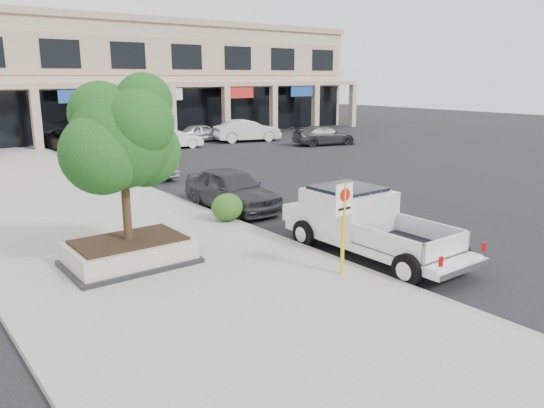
{
  "coord_description": "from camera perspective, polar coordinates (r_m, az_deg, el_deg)",
  "views": [
    {
      "loc": [
        -11.16,
        -10.85,
        4.92
      ],
      "look_at": [
        -1.72,
        1.5,
        1.17
      ],
      "focal_mm": 35.0,
      "sensor_mm": 36.0,
      "label": 1
    }
  ],
  "objects": [
    {
      "name": "curb",
      "position": [
        19.99,
        -7.48,
        -0.6
      ],
      "size": [
        0.2,
        52.0,
        0.15
      ],
      "primitive_type": "cube",
      "color": "gray",
      "rests_on": "ground"
    },
    {
      "name": "lot_car_c",
      "position": [
        39.57,
        5.61,
        7.36
      ],
      "size": [
        5.14,
        3.11,
        1.39
      ],
      "primitive_type": "imported",
      "rotation": [
        0.0,
        0.0,
        1.32
      ],
      "color": "#2D2E32",
      "rests_on": "ground"
    },
    {
      "name": "hedge",
      "position": [
        17.97,
        -4.84,
        -0.35
      ],
      "size": [
        1.1,
        0.99,
        0.93
      ],
      "primitive_type": "ellipsoid",
      "color": "#194213",
      "rests_on": "sidewalk"
    },
    {
      "name": "lot_car_f",
      "position": [
        41.47,
        -2.68,
        7.88
      ],
      "size": [
        5.37,
        3.0,
        1.68
      ],
      "primitive_type": "imported",
      "rotation": [
        0.0,
        0.0,
        1.32
      ],
      "color": "silver",
      "rests_on": "ground"
    },
    {
      "name": "lot_car_d",
      "position": [
        37.31,
        -15.71,
        6.72
      ],
      "size": [
        5.86,
        2.8,
        1.61
      ],
      "primitive_type": "imported",
      "rotation": [
        0.0,
        0.0,
        1.55
      ],
      "color": "black",
      "rests_on": "ground"
    },
    {
      "name": "curb_car_a",
      "position": [
        19.97,
        -4.32,
        1.58
      ],
      "size": [
        1.89,
        4.66,
        1.58
      ],
      "primitive_type": "imported",
      "rotation": [
        0.0,
        0.0,
        0.0
      ],
      "color": "#292B2D",
      "rests_on": "ground"
    },
    {
      "name": "lot_car_a",
      "position": [
        35.48,
        -15.47,
        6.37
      ],
      "size": [
        4.99,
        3.45,
        1.58
      ],
      "primitive_type": "imported",
      "rotation": [
        0.0,
        0.0,
        1.19
      ],
      "color": "#989A9F",
      "rests_on": "ground"
    },
    {
      "name": "strip_mall",
      "position": [
        48.7,
        -14.62,
        12.92
      ],
      "size": [
        40.55,
        12.43,
        9.5
      ],
      "color": "tan",
      "rests_on": "ground"
    },
    {
      "name": "sidewalk",
      "position": [
        18.42,
        -18.17,
        -2.4
      ],
      "size": [
        8.0,
        52.0,
        0.15
      ],
      "primitive_type": "cube",
      "color": "gray",
      "rests_on": "ground"
    },
    {
      "name": "curb_car_d",
      "position": [
        38.21,
        -20.67,
        6.42
      ],
      "size": [
        2.78,
        5.52,
        1.5
      ],
      "primitive_type": "imported",
      "rotation": [
        0.0,
        0.0,
        0.05
      ],
      "color": "black",
      "rests_on": "ground"
    },
    {
      "name": "curb_car_b",
      "position": [
        27.57,
        -13.49,
        4.62
      ],
      "size": [
        2.21,
        5.11,
        1.63
      ],
      "primitive_type": "imported",
      "rotation": [
        0.0,
        0.0,
        -0.1
      ],
      "color": "gray",
      "rests_on": "ground"
    },
    {
      "name": "planter_tree",
      "position": [
        13.9,
        -15.57,
        6.84
      ],
      "size": [
        2.9,
        2.55,
        4.0
      ],
      "color": "#2F2512",
      "rests_on": "planter"
    },
    {
      "name": "planter",
      "position": [
        14.34,
        -15.09,
        -5.0
      ],
      "size": [
        3.2,
        2.2,
        0.68
      ],
      "color": "black",
      "rests_on": "sidewalk"
    },
    {
      "name": "lot_car_e",
      "position": [
        41.84,
        -7.46,
        7.62
      ],
      "size": [
        4.12,
        1.96,
        1.36
      ],
      "primitive_type": "imported",
      "rotation": [
        0.0,
        0.0,
        1.48
      ],
      "color": "#95979C",
      "rests_on": "ground"
    },
    {
      "name": "no_parking_sign",
      "position": [
        12.92,
        7.71,
        -1.32
      ],
      "size": [
        0.55,
        0.09,
        2.3
      ],
      "color": "yellow",
      "rests_on": "sidewalk"
    },
    {
      "name": "curb_car_c",
      "position": [
        31.27,
        -17.48,
        5.15
      ],
      "size": [
        2.38,
        4.91,
        1.38
      ],
      "primitive_type": "imported",
      "rotation": [
        0.0,
        0.0,
        0.1
      ],
      "color": "silver",
      "rests_on": "ground"
    },
    {
      "name": "pickup_truck",
      "position": [
        14.91,
        10.96,
        -2.26
      ],
      "size": [
        2.19,
        5.86,
        1.84
      ],
      "primitive_type": null,
      "rotation": [
        0.0,
        0.0,
        -0.0
      ],
      "color": "silver",
      "rests_on": "ground"
    },
    {
      "name": "lot_car_b",
      "position": [
        37.92,
        -10.57,
        6.88
      ],
      "size": [
        4.14,
        1.76,
        1.33
      ],
      "primitive_type": "imported",
      "rotation": [
        0.0,
        0.0,
        1.48
      ],
      "color": "silver",
      "rests_on": "ground"
    },
    {
      "name": "ground",
      "position": [
        16.32,
        8.03,
        -4.13
      ],
      "size": [
        120.0,
        120.0,
        0.0
      ],
      "primitive_type": "plane",
      "color": "black",
      "rests_on": "ground"
    }
  ]
}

